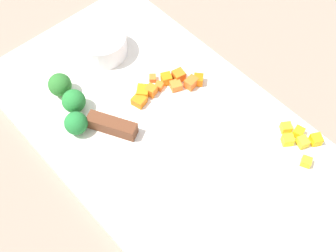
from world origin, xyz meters
The scene contains 23 objects.
ground_plane centered at (0.00, 0.00, 0.00)m, with size 4.00×4.00×0.00m, color gray.
cutting_board centered at (0.00, 0.00, 0.01)m, with size 0.55×0.30×0.01m, color white.
prep_bowl centered at (-0.17, 0.02, 0.03)m, with size 0.08×0.08×0.03m, color white.
chef_knife centered at (0.01, -0.02, 0.02)m, with size 0.32×0.18×0.02m.
carrot_dice_0 centered at (-0.06, 0.06, 0.02)m, with size 0.01×0.01×0.01m, color orange.
carrot_dice_1 centered at (-0.06, 0.04, 0.02)m, with size 0.01×0.01×0.01m, color orange.
carrot_dice_2 centered at (-0.07, 0.01, 0.02)m, with size 0.02×0.02×0.01m, color orange.
carrot_dice_3 centered at (-0.05, 0.06, 0.02)m, with size 0.02×0.02×0.01m, color orange.
carrot_dice_4 centered at (-0.06, 0.07, 0.02)m, with size 0.02×0.02×0.02m, color orange.
carrot_dice_5 centered at (-0.03, 0.08, 0.02)m, with size 0.01×0.02×0.01m, color orange.
carrot_dice_6 centered at (-0.06, 0.00, 0.02)m, with size 0.02×0.02×0.01m, color orange.
carrot_dice_7 centered at (-0.03, 0.09, 0.02)m, with size 0.02×0.01×0.01m, color orange.
carrot_dice_8 centered at (-0.08, 0.04, 0.02)m, with size 0.01×0.01×0.01m, color orange.
carrot_dice_9 centered at (-0.06, 0.02, 0.02)m, with size 0.01×0.01×0.01m, color orange.
pepper_dice_0 centered at (0.15, 0.13, 0.02)m, with size 0.01×0.01×0.01m, color yellow.
pepper_dice_1 centered at (0.16, 0.10, 0.02)m, with size 0.01×0.01×0.01m, color yellow.
pepper_dice_2 centered at (0.14, 0.12, 0.02)m, with size 0.01×0.01×0.01m, color yellow.
pepper_dice_3 centered at (0.11, 0.12, 0.02)m, with size 0.01×0.01×0.01m, color yellow.
pepper_dice_4 centered at (0.12, 0.11, 0.02)m, with size 0.01×0.01×0.01m, color yellow.
pepper_dice_5 centered at (0.13, 0.13, 0.02)m, with size 0.01×0.01×0.01m, color yellow.
broccoli_floret_0 centered at (-0.15, -0.07, 0.03)m, with size 0.03×0.03×0.04m.
broccoli_floret_1 centered at (-0.12, -0.07, 0.03)m, with size 0.03×0.03×0.04m.
broccoli_floret_2 centered at (-0.08, -0.09, 0.03)m, with size 0.03×0.03×0.03m.
Camera 1 is at (0.24, -0.22, 0.53)m, focal length 46.62 mm.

